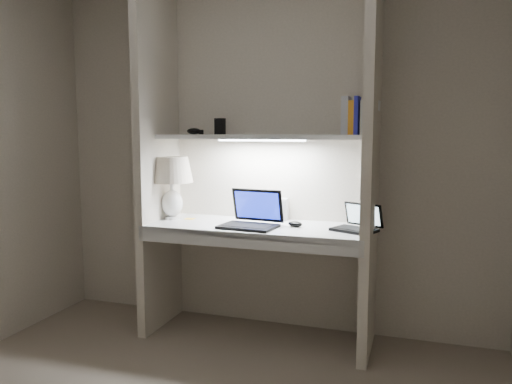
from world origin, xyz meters
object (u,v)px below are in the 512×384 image
at_px(table_lamp, 172,177).
at_px(laptop_netbook, 358,224).
at_px(speaker, 280,209).
at_px(book_row, 360,117).
at_px(laptop_main, 252,218).

relative_size(table_lamp, laptop_netbook, 1.34).
relative_size(speaker, book_row, 0.65).
relative_size(laptop_main, speaker, 2.50).
height_order(laptop_main, speaker, laptop_main).
bearing_deg(speaker, table_lamp, -167.39).
height_order(laptop_main, book_row, book_row).
bearing_deg(book_row, speaker, 167.59).
bearing_deg(table_lamp, laptop_main, -8.39).
relative_size(laptop_netbook, book_row, 1.38).
bearing_deg(laptop_main, table_lamp, 177.56).
bearing_deg(speaker, laptop_main, -113.26).
bearing_deg(speaker, book_row, -14.67).
distance_m(laptop_main, laptop_netbook, 0.68).
height_order(laptop_netbook, speaker, laptop_netbook).
distance_m(table_lamp, laptop_netbook, 1.32).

